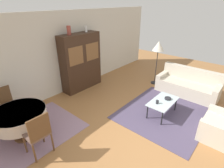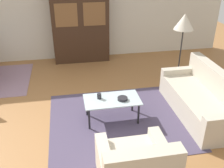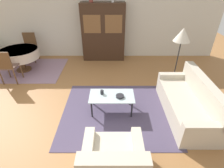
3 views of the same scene
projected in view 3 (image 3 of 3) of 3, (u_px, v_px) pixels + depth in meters
ground_plane at (63, 119)px, 3.92m from camera, size 14.00×14.00×0.00m
wall_back at (82, 20)px, 6.27m from camera, size 10.00×0.06×2.70m
area_rug at (117, 112)px, 4.12m from camera, size 2.54×2.24×0.01m
dining_rug at (27, 70)px, 5.94m from camera, size 2.47×1.79×0.01m
couch at (189, 103)px, 3.90m from camera, size 0.83×1.98×0.88m
armchair at (113, 163)px, 2.67m from camera, size 0.94×0.90×0.85m
coffee_table at (112, 97)px, 3.95m from camera, size 1.01×0.55×0.43m
display_cabinet at (104, 33)px, 6.22m from camera, size 1.51×0.46×1.98m
dining_table at (20, 54)px, 5.62m from camera, size 1.18×1.18×0.72m
dining_chair_near at (7, 65)px, 4.94m from camera, size 0.44×0.44×1.00m
dining_chair_far at (30, 45)px, 6.31m from camera, size 0.44×0.44×1.00m
floor_lamp at (183, 37)px, 4.39m from camera, size 0.43×0.43×1.65m
cup at (102, 92)px, 3.96m from camera, size 0.08×0.08×0.10m
bowl at (120, 96)px, 3.87m from camera, size 0.18×0.18×0.05m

